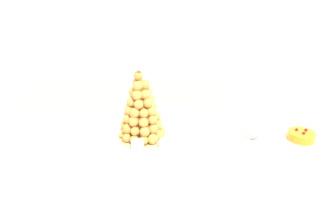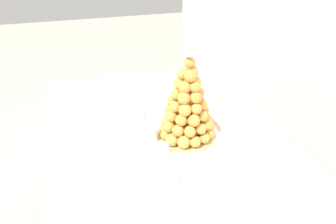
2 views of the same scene
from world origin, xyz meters
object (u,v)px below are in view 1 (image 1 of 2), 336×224
Objects in this scene: serving_tray at (139,142)px; creme_brulee_ramekin at (94,140)px; fruit_tart_plate at (301,137)px; wine_glass at (95,97)px; croquembouche at (141,110)px; dessert_cup_centre at (138,148)px; dessert_cup_mid_right at (166,147)px; dessert_cup_left at (77,150)px; dessert_cup_right at (194,147)px; macaron_goblet at (256,112)px; dessert_cup_mid_left at (107,149)px.

creme_brulee_ramekin reaches higher than serving_tray.
fruit_tart_plate is 1.03m from wine_glass.
croquembouche is 6.58× the size of dessert_cup_centre.
croquembouche is at bearing 10.53° from creme_brulee_ramekin.
dessert_cup_mid_right is (0.12, -0.10, 0.03)m from serving_tray.
dessert_cup_mid_right is 0.34m from creme_brulee_ramekin.
dessert_cup_left is 0.50m from dessert_cup_right.
croquembouche is 0.26m from creme_brulee_ramekin.
croquembouche reaches higher than fruit_tart_plate.
dessert_cup_centre is at bearing -173.71° from fruit_tart_plate.
croquembouche is 1.60× the size of macaron_goblet.
dessert_cup_right is at bearing 0.96° from dessert_cup_mid_left.
dessert_cup_right is 0.33m from macaron_goblet.
macaron_goblet is at bearing 13.64° from dessert_cup_mid_right.
croquembouche is 5.99× the size of dessert_cup_mid_right.
dessert_cup_right is at bearing -0.17° from dessert_cup_left.
macaron_goblet is 1.31× the size of wine_glass.
fruit_tart_plate is (0.22, -0.02, -0.13)m from macaron_goblet.
macaron_goblet is (0.66, 0.11, 0.11)m from dessert_cup_mid_left.
macaron_goblet is at bearing 19.55° from dessert_cup_right.
creme_brulee_ramekin is (-0.21, -0.00, 0.02)m from serving_tray.
dessert_cup_centre is (-0.01, -0.14, -0.12)m from croquembouche.
fruit_tart_plate is 1.23× the size of wine_glass.
croquembouche reaches higher than dessert_cup_left.
croquembouche is 3.97× the size of creme_brulee_ramekin.
fruit_tart_plate is (0.51, 0.09, -0.01)m from dessert_cup_right.
dessert_cup_left is 0.54× the size of creme_brulee_ramekin.
dessert_cup_centre is at bearing -89.08° from serving_tray.
serving_tray is 2.92× the size of macaron_goblet.
dessert_cup_left is at bearing -93.68° from wine_glass.
dessert_cup_mid_right is 0.64m from fruit_tart_plate.
serving_tray is 11.68× the size of dessert_cup_mid_left.
dessert_cup_left is at bearing 179.83° from dessert_cup_right.
wine_glass reaches higher than dessert_cup_centre.
dessert_cup_mid_right is 0.12m from dessert_cup_right.
dessert_cup_mid_left is (-0.13, -0.11, 0.03)m from serving_tray.
serving_tray is at bearing 40.42° from dessert_cup_mid_left.
dessert_cup_centre is 0.32× the size of wine_glass.
dessert_cup_left is at bearing -158.51° from serving_tray.
dessert_cup_right reaches higher than creme_brulee_ramekin.
dessert_cup_mid_right is (0.12, 0.00, -0.00)m from dessert_cup_centre.
wine_glass reaches higher than dessert_cup_left.
dessert_cup_left is (-0.26, -0.10, 0.03)m from serving_tray.
creme_brulee_ramekin is at bearing 179.12° from fruit_tart_plate.
croquembouche is 6.39× the size of dessert_cup_mid_left.
dessert_cup_mid_left is at bearing -174.08° from fruit_tart_plate.
serving_tray is 12.02× the size of dessert_cup_centre.
dessert_cup_mid_right is at bearing -16.62° from creme_brulee_ramekin.
serving_tray is 3.11× the size of fruit_tart_plate.
dessert_cup_centre reaches higher than dessert_cup_mid_right.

